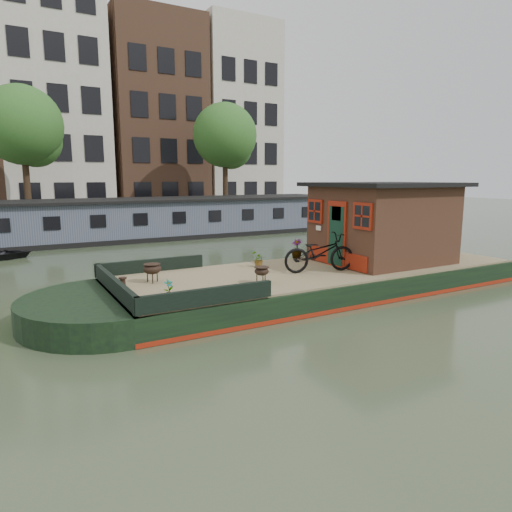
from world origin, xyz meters
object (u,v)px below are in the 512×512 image
cabin (382,222)px  potted_plant_a (169,289)px  bicycle (319,253)px  brazier_front (262,275)px  brazier_rear (152,273)px

cabin → potted_plant_a: size_ratio=9.88×
cabin → bicycle: 2.77m
cabin → brazier_front: (-4.75, -0.81, -1.02)m
bicycle → brazier_front: 2.16m
brazier_rear → potted_plant_a: bearing=-94.4°
potted_plant_a → cabin: bearing=7.9°
cabin → brazier_front: 4.92m
brazier_rear → bicycle: bearing=-12.7°
bicycle → potted_plant_a: bearing=111.3°
bicycle → potted_plant_a: 4.57m
cabin → brazier_front: size_ratio=9.57×
potted_plant_a → brazier_front: bearing=4.4°
bicycle → brazier_front: bicycle is taller
cabin → bicycle: size_ratio=1.96×
brazier_front → potted_plant_a: bearing=-175.6°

